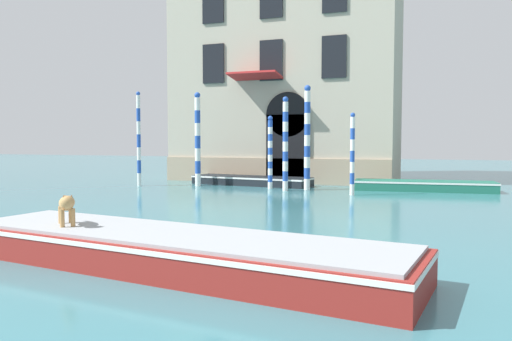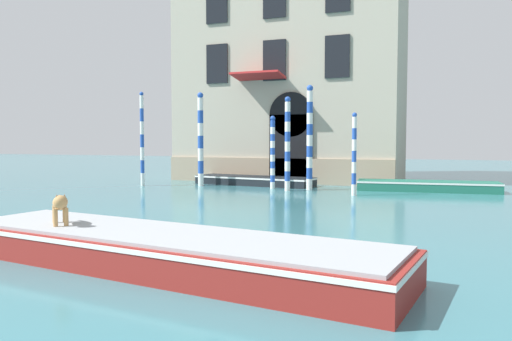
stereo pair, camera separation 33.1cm
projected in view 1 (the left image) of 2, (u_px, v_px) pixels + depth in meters
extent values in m
cube|color=#B2A893|center=(288.00, 4.00, 28.33)|extent=(12.27, 6.00, 19.92)
cube|color=tan|center=(271.00, 171.00, 26.04)|extent=(12.27, 0.16, 1.32)
cube|color=black|center=(288.00, 149.00, 25.65)|extent=(2.29, 0.14, 3.57)
cylinder|color=black|center=(288.00, 114.00, 25.54)|extent=(2.29, 0.14, 2.29)
cube|color=black|center=(213.00, 64.00, 26.82)|extent=(1.23, 0.10, 2.09)
cube|color=black|center=(271.00, 60.00, 25.70)|extent=(1.23, 0.10, 2.09)
cube|color=black|center=(334.00, 57.00, 24.58)|extent=(1.23, 0.10, 2.09)
cube|color=black|center=(213.00, 3.00, 26.63)|extent=(1.23, 0.10, 2.09)
cube|color=#B22323|center=(255.00, 76.00, 25.36)|extent=(2.62, 1.40, 0.29)
cube|color=maroon|center=(170.00, 252.00, 8.76)|extent=(8.84, 3.18, 0.57)
cube|color=white|center=(170.00, 239.00, 8.75)|extent=(8.87, 3.22, 0.08)
cube|color=#9EA3A8|center=(170.00, 234.00, 8.74)|extent=(8.56, 2.99, 0.06)
cylinder|color=tan|center=(73.00, 218.00, 9.33)|extent=(0.08, 0.08, 0.34)
cylinder|color=tan|center=(62.00, 218.00, 9.25)|extent=(0.08, 0.08, 0.34)
cylinder|color=tan|center=(71.00, 214.00, 9.76)|extent=(0.08, 0.08, 0.34)
cylinder|color=tan|center=(61.00, 215.00, 9.68)|extent=(0.08, 0.08, 0.34)
ellipsoid|color=tan|center=(66.00, 203.00, 9.49)|extent=(0.63, 0.63, 0.27)
ellipsoid|color=brown|center=(66.00, 199.00, 9.57)|extent=(0.33, 0.33, 0.09)
sphere|color=tan|center=(68.00, 202.00, 9.17)|extent=(0.25, 0.25, 0.25)
cone|color=brown|center=(72.00, 197.00, 9.20)|extent=(0.08, 0.08, 0.10)
cone|color=brown|center=(64.00, 197.00, 9.14)|extent=(0.08, 0.08, 0.10)
cylinder|color=tan|center=(65.00, 199.00, 9.80)|extent=(0.20, 0.20, 0.18)
cube|color=black|center=(251.00, 181.00, 25.07)|extent=(6.30, 2.44, 0.44)
cube|color=white|center=(251.00, 177.00, 25.06)|extent=(6.33, 2.48, 0.08)
cube|color=#8C7251|center=(251.00, 181.00, 25.07)|extent=(3.51, 1.66, 0.39)
cube|color=#1E6651|center=(424.00, 186.00, 22.10)|extent=(6.06, 1.95, 0.45)
cube|color=white|center=(424.00, 182.00, 22.09)|extent=(6.09, 1.98, 0.08)
cube|color=#9EA3A8|center=(424.00, 186.00, 22.10)|extent=(3.36, 1.36, 0.41)
cylinder|color=white|center=(307.00, 184.00, 22.71)|extent=(0.27, 0.27, 0.50)
cylinder|color=#234CAD|center=(307.00, 173.00, 22.68)|extent=(0.27, 0.27, 0.50)
cylinder|color=white|center=(307.00, 162.00, 22.65)|extent=(0.27, 0.27, 0.50)
cylinder|color=#234CAD|center=(307.00, 151.00, 22.62)|extent=(0.27, 0.27, 0.50)
cylinder|color=white|center=(307.00, 141.00, 22.59)|extent=(0.27, 0.27, 0.50)
cylinder|color=#234CAD|center=(307.00, 130.00, 22.56)|extent=(0.27, 0.27, 0.50)
cylinder|color=white|center=(307.00, 119.00, 22.53)|extent=(0.27, 0.27, 0.50)
cylinder|color=#234CAD|center=(307.00, 108.00, 22.50)|extent=(0.27, 0.27, 0.50)
cylinder|color=white|center=(307.00, 97.00, 22.47)|extent=(0.27, 0.27, 0.50)
sphere|color=#234CAD|center=(308.00, 88.00, 22.44)|extent=(0.28, 0.28, 0.28)
cylinder|color=white|center=(285.00, 186.00, 22.17)|extent=(0.24, 0.24, 0.44)
cylinder|color=#234CAD|center=(285.00, 176.00, 22.15)|extent=(0.24, 0.24, 0.44)
cylinder|color=white|center=(285.00, 166.00, 22.12)|extent=(0.24, 0.24, 0.44)
cylinder|color=#234CAD|center=(285.00, 156.00, 22.09)|extent=(0.24, 0.24, 0.44)
cylinder|color=white|center=(285.00, 147.00, 22.07)|extent=(0.24, 0.24, 0.44)
cylinder|color=#234CAD|center=(285.00, 137.00, 22.04)|extent=(0.24, 0.24, 0.44)
cylinder|color=white|center=(285.00, 127.00, 22.01)|extent=(0.24, 0.24, 0.44)
cylinder|color=#234CAD|center=(285.00, 117.00, 21.99)|extent=(0.24, 0.24, 0.44)
cylinder|color=white|center=(285.00, 107.00, 21.96)|extent=(0.24, 0.24, 0.44)
sphere|color=#234CAD|center=(286.00, 99.00, 21.94)|extent=(0.25, 0.25, 0.25)
cylinder|color=white|center=(352.00, 190.00, 20.37)|extent=(0.18, 0.18, 0.46)
cylinder|color=#234CAD|center=(352.00, 179.00, 20.35)|extent=(0.18, 0.18, 0.46)
cylinder|color=white|center=(352.00, 167.00, 20.32)|extent=(0.18, 0.18, 0.46)
cylinder|color=#234CAD|center=(352.00, 156.00, 20.29)|extent=(0.18, 0.18, 0.46)
cylinder|color=white|center=(352.00, 145.00, 20.26)|extent=(0.18, 0.18, 0.46)
cylinder|color=#234CAD|center=(353.00, 134.00, 20.24)|extent=(0.18, 0.18, 0.46)
cylinder|color=white|center=(353.00, 123.00, 20.21)|extent=(0.18, 0.18, 0.46)
sphere|color=#234CAD|center=(353.00, 115.00, 20.19)|extent=(0.19, 0.19, 0.19)
cylinder|color=white|center=(139.00, 180.00, 24.49)|extent=(0.19, 0.19, 0.63)
cylinder|color=#234CAD|center=(139.00, 167.00, 24.45)|extent=(0.19, 0.19, 0.63)
cylinder|color=white|center=(139.00, 154.00, 24.42)|extent=(0.19, 0.19, 0.63)
cylinder|color=#234CAD|center=(139.00, 141.00, 24.38)|extent=(0.19, 0.19, 0.63)
cylinder|color=white|center=(139.00, 128.00, 24.34)|extent=(0.19, 0.19, 0.63)
cylinder|color=#234CAD|center=(138.00, 115.00, 24.30)|extent=(0.19, 0.19, 0.63)
cylinder|color=white|center=(138.00, 102.00, 24.26)|extent=(0.19, 0.19, 0.63)
sphere|color=#234CAD|center=(138.00, 94.00, 24.24)|extent=(0.20, 0.20, 0.20)
cylinder|color=white|center=(270.00, 185.00, 23.10)|extent=(0.21, 0.21, 0.32)
cylinder|color=#234CAD|center=(270.00, 179.00, 23.08)|extent=(0.21, 0.21, 0.32)
cylinder|color=white|center=(270.00, 172.00, 23.06)|extent=(0.21, 0.21, 0.32)
cylinder|color=#234CAD|center=(270.00, 165.00, 23.04)|extent=(0.21, 0.21, 0.32)
cylinder|color=white|center=(270.00, 158.00, 23.02)|extent=(0.21, 0.21, 0.32)
cylinder|color=#234CAD|center=(270.00, 151.00, 23.00)|extent=(0.21, 0.21, 0.32)
cylinder|color=white|center=(270.00, 144.00, 22.98)|extent=(0.21, 0.21, 0.32)
cylinder|color=#234CAD|center=(270.00, 137.00, 22.96)|extent=(0.21, 0.21, 0.32)
cylinder|color=white|center=(270.00, 131.00, 22.94)|extent=(0.21, 0.21, 0.32)
cylinder|color=#234CAD|center=(270.00, 124.00, 22.92)|extent=(0.21, 0.21, 0.32)
sphere|color=#234CAD|center=(270.00, 118.00, 22.91)|extent=(0.22, 0.22, 0.22)
cylinder|color=white|center=(198.00, 180.00, 24.48)|extent=(0.27, 0.27, 0.62)
cylinder|color=#234CAD|center=(198.00, 167.00, 24.44)|extent=(0.27, 0.27, 0.62)
cylinder|color=white|center=(198.00, 155.00, 24.40)|extent=(0.27, 0.27, 0.62)
cylinder|color=#234CAD|center=(198.00, 142.00, 24.36)|extent=(0.27, 0.27, 0.62)
cylinder|color=white|center=(198.00, 129.00, 24.33)|extent=(0.27, 0.27, 0.62)
cylinder|color=#234CAD|center=(198.00, 117.00, 24.29)|extent=(0.27, 0.27, 0.62)
cylinder|color=white|center=(197.00, 104.00, 24.25)|extent=(0.27, 0.27, 0.62)
sphere|color=#234CAD|center=(197.00, 95.00, 24.23)|extent=(0.29, 0.29, 0.29)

